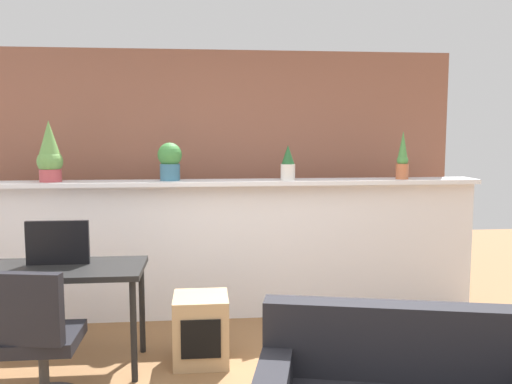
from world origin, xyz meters
The scene contains 11 objects.
divider_wall centered at (0.00, 2.00, 0.61)m, with size 4.53×0.16×1.23m, color white.
plant_shelf centered at (0.00, 1.96, 1.25)m, with size 4.53×0.33×0.04m, color white.
brick_wall_behind centered at (0.00, 2.60, 1.25)m, with size 4.53×0.10×2.50m, color #935B47.
potted_plant_0 centered at (-1.57, 1.97, 1.51)m, with size 0.22×0.22×0.53m.
potted_plant_1 centered at (-0.55, 1.99, 1.45)m, with size 0.22×0.22×0.34m.
potted_plant_2 centered at (0.51, 1.92, 1.42)m, with size 0.13×0.13×0.32m.
potted_plant_3 centered at (1.57, 1.93, 1.46)m, with size 0.11×0.11×0.44m.
desk centered at (-1.23, 0.99, 0.67)m, with size 1.10×0.60×0.75m.
tv_monitor centered at (-1.29, 1.07, 0.91)m, with size 0.44×0.04×0.32m, color black.
office_chair centered at (-1.24, 0.36, 0.39)m, with size 0.48×0.48×0.91m.
side_cube_shelf centered at (-0.28, 1.02, 0.25)m, with size 0.40×0.41×0.50m.
Camera 1 is at (-0.24, -2.82, 1.70)m, focal length 37.61 mm.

